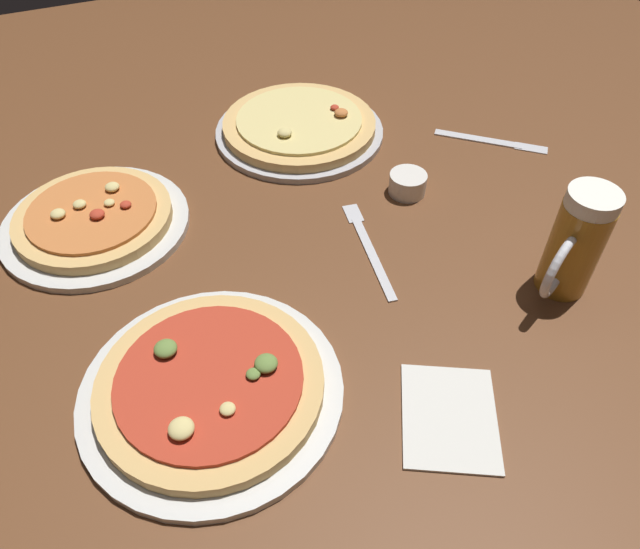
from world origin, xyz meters
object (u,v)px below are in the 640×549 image
knife_right (491,141)px  napkin_folded (450,416)px  pizza_plate_near (211,387)px  ramekin_sauce (408,184)px  pizza_plate_side (94,219)px  fork_spare (368,246)px  beer_mug_dark (574,245)px  pizza_plate_far (299,127)px

knife_right → napkin_folded: bearing=-129.2°
pizza_plate_near → knife_right: pizza_plate_near is taller
ramekin_sauce → knife_right: bearing=17.8°
pizza_plate_near → knife_right: 0.72m
pizza_plate_side → napkin_folded: (0.34, -0.52, -0.01)m
knife_right → pizza_plate_near: bearing=-152.6°
napkin_folded → knife_right: 0.62m
napkin_folded → pizza_plate_side: bearing=122.7°
fork_spare → knife_right: bearing=26.2°
ramekin_sauce → pizza_plate_side: bearing=166.8°
beer_mug_dark → pizza_plate_far: bearing=110.6°
pizza_plate_far → fork_spare: size_ratio=1.44×
pizza_plate_far → napkin_folded: pizza_plate_far is taller
pizza_plate_near → knife_right: (0.64, 0.33, -0.01)m
beer_mug_dark → knife_right: size_ratio=0.97×
pizza_plate_side → fork_spare: (0.38, -0.22, -0.01)m
fork_spare → napkin_folded: bearing=-98.2°
pizza_plate_far → knife_right: (0.32, -0.17, -0.01)m
fork_spare → pizza_plate_far: bearing=86.5°
ramekin_sauce → knife_right: (0.22, 0.07, -0.02)m
pizza_plate_side → ramekin_sauce: 0.52m
pizza_plate_side → fork_spare: 0.44m
pizza_plate_near → beer_mug_dark: beer_mug_dark is taller
napkin_folded → fork_spare: size_ratio=0.65×
pizza_plate_near → fork_spare: size_ratio=1.47×
beer_mug_dark → knife_right: 0.38m
beer_mug_dark → napkin_folded: (-0.26, -0.12, -0.08)m
napkin_folded → fork_spare: 0.31m
pizza_plate_near → ramekin_sauce: 0.49m
ramekin_sauce → fork_spare: (-0.12, -0.10, -0.02)m
pizza_plate_side → knife_right: bearing=-3.7°
pizza_plate_far → ramekin_sauce: 0.26m
beer_mug_dark → fork_spare: bearing=139.8°
pizza_plate_near → ramekin_sauce: (0.42, 0.26, 0.00)m
pizza_plate_far → pizza_plate_side: size_ratio=1.08×
pizza_plate_near → pizza_plate_far: 0.59m
pizza_plate_near → beer_mug_dark: size_ratio=1.95×
pizza_plate_far → pizza_plate_side: (-0.40, -0.12, -0.00)m
pizza_plate_far → knife_right: pizza_plate_far is taller
pizza_plate_near → pizza_plate_far: bearing=57.5°
ramekin_sauce → fork_spare: bearing=-141.2°
pizza_plate_far → fork_spare: pizza_plate_far is taller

